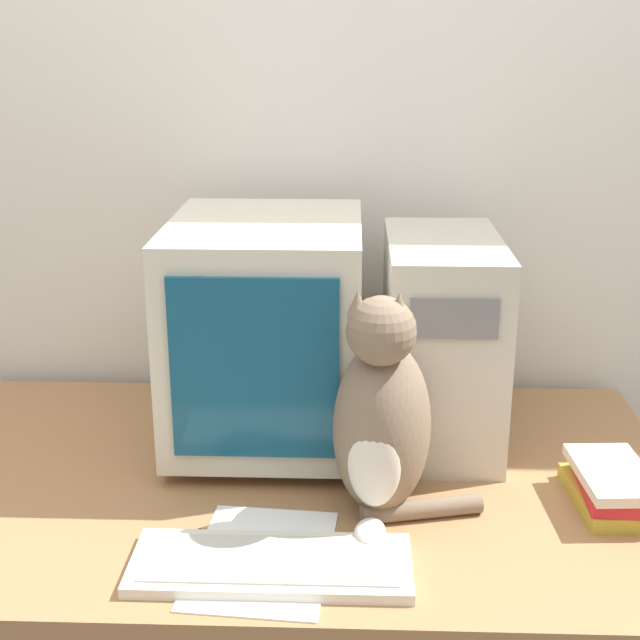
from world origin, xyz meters
name	(u,v)px	position (x,y,z in m)	size (l,w,h in m)	color
wall_back	(289,154)	(0.00, 0.94, 1.25)	(7.00, 0.05, 2.50)	silver
desk	(276,639)	(0.00, 0.44, 0.36)	(1.51, 0.87, 0.73)	#9E7047
crt_monitor	(267,330)	(-0.02, 0.60, 0.96)	(0.36, 0.46, 0.44)	beige
computer_tower	(441,340)	(0.32, 0.63, 0.93)	(0.22, 0.41, 0.41)	beige
keyboard	(271,564)	(0.02, 0.14, 0.74)	(0.43, 0.17, 0.02)	silver
cat	(382,421)	(0.20, 0.32, 0.90)	(0.27, 0.27, 0.40)	#7A6651
book_stack	(614,487)	(0.60, 0.35, 0.76)	(0.15, 0.22, 0.07)	gold
pen	(235,542)	(-0.04, 0.20, 0.73)	(0.13, 0.07, 0.01)	black
paper_sheet	(262,558)	(0.01, 0.16, 0.73)	(0.23, 0.31, 0.00)	white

